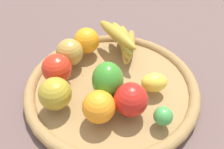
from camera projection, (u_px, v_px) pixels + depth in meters
ground_plane at (112, 89)px, 0.59m from camera, size 2.40×2.40×0.00m
basket at (112, 85)px, 0.58m from camera, size 0.45×0.45×0.03m
banana_bunch at (123, 40)px, 0.64m from camera, size 0.18×0.16×0.08m
apple_1 at (55, 94)px, 0.49m from camera, size 0.11×0.11×0.07m
lemon_0 at (154, 82)px, 0.53m from camera, size 0.08×0.08×0.05m
lime_0 at (163, 116)px, 0.46m from camera, size 0.05×0.05×0.04m
orange_0 at (99, 107)px, 0.46m from camera, size 0.10×0.10×0.07m
apple_2 at (131, 100)px, 0.47m from camera, size 0.09×0.09×0.08m
apple_3 at (57, 69)px, 0.55m from camera, size 0.10×0.10×0.08m
orange_1 at (87, 41)px, 0.64m from camera, size 0.10×0.10×0.07m
bell_pepper at (108, 80)px, 0.50m from camera, size 0.11×0.11×0.09m
apple_0 at (70, 52)px, 0.60m from camera, size 0.09×0.09×0.07m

